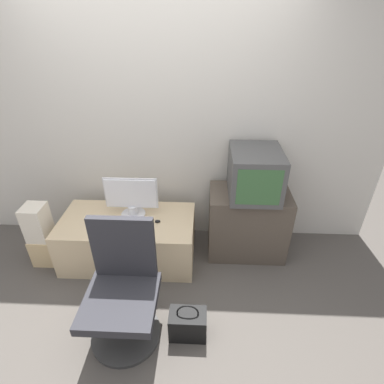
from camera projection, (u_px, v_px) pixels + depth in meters
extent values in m
plane|color=#4C4742|center=(145.00, 332.00, 2.36)|extent=(12.00, 12.00, 0.00)
cube|color=beige|center=(159.00, 119.00, 2.82)|extent=(4.40, 0.05, 2.60)
cube|color=#CCB289|center=(129.00, 239.00, 2.96)|extent=(1.28, 0.65, 0.47)
cube|color=#4C4238|center=(247.00, 223.00, 3.00)|extent=(0.76, 0.46, 0.70)
cylinder|color=silver|center=(133.00, 214.00, 2.90)|extent=(0.23, 0.23, 0.02)
cylinder|color=silver|center=(133.00, 210.00, 2.87)|extent=(0.09, 0.09, 0.08)
cube|color=silver|center=(131.00, 193.00, 2.78)|extent=(0.50, 0.01, 0.31)
cube|color=silver|center=(131.00, 193.00, 2.78)|extent=(0.47, 0.02, 0.29)
cube|color=white|center=(135.00, 222.00, 2.80)|extent=(0.30, 0.13, 0.01)
ellipsoid|color=black|center=(158.00, 221.00, 2.80)|extent=(0.05, 0.03, 0.02)
cube|color=#474747|center=(255.00, 173.00, 2.70)|extent=(0.45, 0.53, 0.43)
cube|color=#335B33|center=(259.00, 188.00, 2.48)|extent=(0.37, 0.01, 0.33)
cylinder|color=#333333|center=(126.00, 334.00, 2.33)|extent=(0.53, 0.53, 0.03)
cylinder|color=#4C4C51|center=(124.00, 319.00, 2.24)|extent=(0.05, 0.05, 0.33)
cube|color=#28282D|center=(120.00, 301.00, 2.14)|extent=(0.52, 0.52, 0.07)
cube|color=#28282D|center=(123.00, 247.00, 2.18)|extent=(0.47, 0.05, 0.53)
cube|color=#D1B27F|center=(46.00, 249.00, 2.97)|extent=(0.21, 0.23, 0.29)
cube|color=beige|center=(37.00, 223.00, 2.80)|extent=(0.20, 0.21, 0.36)
cube|color=black|center=(188.00, 324.00, 2.29)|extent=(0.28, 0.17, 0.23)
torus|color=black|center=(188.00, 313.00, 2.22)|extent=(0.17, 0.01, 0.17)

